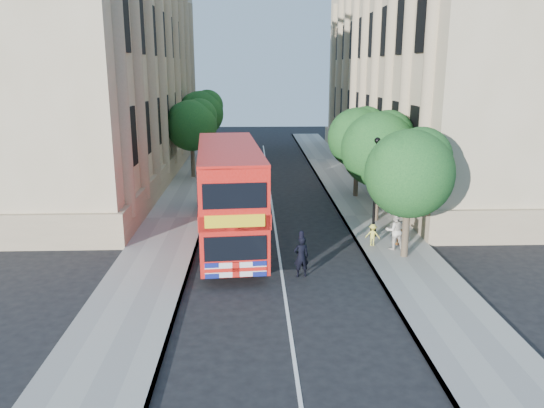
{
  "coord_description": "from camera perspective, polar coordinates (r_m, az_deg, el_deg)",
  "views": [
    {
      "loc": [
        -1.21,
        -20.04,
        8.64
      ],
      "look_at": [
        -0.31,
        4.49,
        2.3
      ],
      "focal_mm": 35.0,
      "sensor_mm": 36.0,
      "label": 1
    }
  ],
  "objects": [
    {
      "name": "tree_right_mid",
      "position": [
        30.21,
        11.48,
        6.21
      ],
      "size": [
        4.2,
        4.2,
        6.37
      ],
      "color": "#473828",
      "rests_on": "ground"
    },
    {
      "name": "child_b",
      "position": [
        26.54,
        10.78,
        -3.27
      ],
      "size": [
        0.79,
        0.59,
        1.09
      ],
      "primitive_type": "imported",
      "rotation": [
        0.0,
        0.0,
        2.86
      ],
      "color": "#D9D34A",
      "rests_on": "pavement_right"
    },
    {
      "name": "building_right",
      "position": [
        46.53,
        17.26,
        14.3
      ],
      "size": [
        12.0,
        38.0,
        18.0
      ],
      "primitive_type": "cube",
      "color": "tan",
      "rests_on": "ground"
    },
    {
      "name": "woman_pedestrian",
      "position": [
        26.12,
        13.06,
        -2.77
      ],
      "size": [
        0.97,
        0.78,
        1.88
      ],
      "primitive_type": "imported",
      "rotation": [
        0.0,
        0.0,
        3.22
      ],
      "color": "silver",
      "rests_on": "pavement_right"
    },
    {
      "name": "building_left",
      "position": [
        45.81,
        -18.65,
        14.2
      ],
      "size": [
        12.0,
        38.0,
        18.0
      ],
      "primitive_type": "cube",
      "color": "tan",
      "rests_on": "ground"
    },
    {
      "name": "child_a",
      "position": [
        26.91,
        13.49,
        -3.22
      ],
      "size": [
        0.65,
        0.37,
        1.04
      ],
      "primitive_type": "imported",
      "rotation": [
        0.0,
        0.0,
        3.34
      ],
      "color": "orange",
      "rests_on": "pavement_right"
    },
    {
      "name": "tree_right_far",
      "position": [
        36.04,
        9.27,
        7.4
      ],
      "size": [
        4.0,
        4.0,
        6.15
      ],
      "color": "#473828",
      "rests_on": "ground"
    },
    {
      "name": "ground",
      "position": [
        21.86,
        1.25,
        -8.81
      ],
      "size": [
        120.0,
        120.0,
        0.0
      ],
      "primitive_type": "plane",
      "color": "black",
      "rests_on": "ground"
    },
    {
      "name": "tree_left_back",
      "position": [
        50.45,
        -7.62,
        9.89
      ],
      "size": [
        4.2,
        4.2,
        6.65
      ],
      "color": "#473828",
      "rests_on": "ground"
    },
    {
      "name": "lamp_post",
      "position": [
        27.46,
        11.02,
        1.31
      ],
      "size": [
        0.32,
        0.32,
        5.16
      ],
      "color": "black",
      "rests_on": "pavement_right"
    },
    {
      "name": "tree_left_far",
      "position": [
        42.55,
        -8.6,
        8.66
      ],
      "size": [
        4.0,
        4.0,
        6.3
      ],
      "color": "#473828",
      "rests_on": "ground"
    },
    {
      "name": "double_decker_bus",
      "position": [
        25.8,
        -4.62,
        1.18
      ],
      "size": [
        3.67,
        10.85,
        4.93
      ],
      "rotation": [
        0.0,
        0.0,
        0.08
      ],
      "color": "red",
      "rests_on": "ground"
    },
    {
      "name": "box_van",
      "position": [
        32.62,
        -5.03,
        1.62
      ],
      "size": [
        2.15,
        5.08,
        2.88
      ],
      "rotation": [
        0.0,
        0.0,
        -0.02
      ],
      "color": "black",
      "rests_on": "ground"
    },
    {
      "name": "pavement_left",
      "position": [
        31.57,
        -10.3,
        -1.53
      ],
      "size": [
        3.5,
        80.0,
        0.12
      ],
      "primitive_type": "cube",
      "color": "gray",
      "rests_on": "ground"
    },
    {
      "name": "tree_right_near",
      "position": [
        24.53,
        14.67,
        3.69
      ],
      "size": [
        4.0,
        4.0,
        6.08
      ],
      "color": "#473828",
      "rests_on": "ground"
    },
    {
      "name": "police_constable",
      "position": [
        22.51,
        3.16,
        -5.68
      ],
      "size": [
        0.71,
        0.54,
        1.78
      ],
      "primitive_type": "imported",
      "rotation": [
        0.0,
        0.0,
        3.32
      ],
      "color": "black",
      "rests_on": "ground"
    },
    {
      "name": "pavement_right",
      "position": [
        32.01,
        10.53,
        -1.32
      ],
      "size": [
        3.5,
        80.0,
        0.12
      ],
      "primitive_type": "cube",
      "color": "gray",
      "rests_on": "ground"
    }
  ]
}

